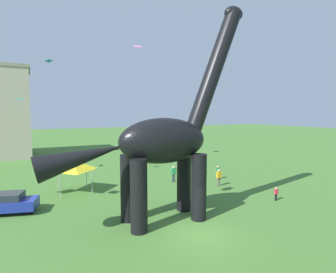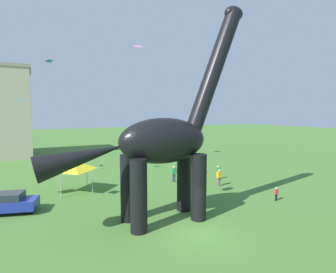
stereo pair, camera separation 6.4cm
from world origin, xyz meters
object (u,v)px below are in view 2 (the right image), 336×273
object	(u,v)px
person_vendor_side	(219,176)
kite_trailing	(49,61)
kite_drifting	(138,46)
kite_high_left	(20,99)
person_far_spectator	(174,172)
parked_sedan_left	(6,203)
person_strolling_adult	(198,166)
person_watching_child	(276,193)
person_near_flyer	(218,171)
festival_canopy_tent	(74,165)
dinosaur_sculpture	(163,141)

from	to	relation	value
person_vendor_side	kite_trailing	bearing A→B (deg)	164.74
kite_drifting	kite_high_left	xyz separation A→B (m)	(-14.71, -1.30, -7.71)
kite_drifting	person_far_spectator	bearing A→B (deg)	-91.36
parked_sedan_left	person_strolling_adult	bearing A→B (deg)	28.14
person_watching_child	person_near_flyer	distance (m)	8.11
person_strolling_adult	kite_high_left	bearing A→B (deg)	162.16
person_vendor_side	kite_high_left	xyz separation A→B (m)	(-17.75, 13.35, 7.87)
kite_high_left	kite_trailing	bearing A→B (deg)	-62.36
person_strolling_adult	festival_canopy_tent	distance (m)	14.36
parked_sedan_left	kite_drifting	xyz separation A→B (m)	(15.56, 13.58, 15.82)
person_watching_child	festival_canopy_tent	bearing A→B (deg)	9.56
kite_high_left	dinosaur_sculpture	bearing A→B (deg)	-64.38
dinosaur_sculpture	parked_sedan_left	xyz separation A→B (m)	(-9.76, 6.29, -4.73)
kite_drifting	kite_high_left	bearing A→B (deg)	-174.94
person_strolling_adult	kite_drifting	world-z (taller)	kite_drifting
person_watching_child	kite_trailing	xyz separation A→B (m)	(-16.43, 13.79, 11.79)
dinosaur_sculpture	parked_sedan_left	distance (m)	12.53
parked_sedan_left	festival_canopy_tent	bearing A→B (deg)	48.13
person_far_spectator	kite_high_left	xyz separation A→B (m)	(-14.45, 9.80, 7.87)
person_vendor_side	person_near_flyer	bearing A→B (deg)	67.78
dinosaur_sculpture	person_far_spectator	world-z (taller)	dinosaur_sculpture
parked_sedan_left	person_watching_child	distance (m)	21.27
person_watching_child	kite_high_left	world-z (taller)	kite_high_left
person_far_spectator	kite_drifting	size ratio (longest dim) A/B	1.37
person_vendor_side	parked_sedan_left	bearing A→B (deg)	-170.52
person_far_spectator	person_strolling_adult	bearing A→B (deg)	35.27
dinosaur_sculpture	festival_canopy_tent	size ratio (longest dim) A/B	4.86
person_far_spectator	dinosaur_sculpture	bearing A→B (deg)	-110.21
person_vendor_side	kite_trailing	distance (m)	20.42
kite_drifting	person_vendor_side	bearing A→B (deg)	-78.26
person_strolling_adult	festival_canopy_tent	size ratio (longest dim) A/B	0.54
person_strolling_adult	kite_trailing	distance (m)	19.72
person_vendor_side	person_strolling_adult	world-z (taller)	person_vendor_side
person_vendor_side	kite_trailing	xyz separation A→B (m)	(-14.93, 7.95, 11.44)
parked_sedan_left	kite_high_left	distance (m)	14.74
parked_sedan_left	person_vendor_side	distance (m)	18.64
person_watching_child	person_vendor_side	world-z (taller)	person_vendor_side
person_strolling_adult	kite_high_left	distance (m)	21.78
person_vendor_side	person_near_flyer	xyz separation A→B (m)	(1.59, 2.27, -0.12)
kite_high_left	person_near_flyer	bearing A→B (deg)	-29.79
person_near_flyer	kite_high_left	xyz separation A→B (m)	(-19.35, 11.07, 7.98)
person_vendor_side	kite_high_left	distance (m)	23.56
dinosaur_sculpture	festival_canopy_tent	xyz separation A→B (m)	(-4.50, 9.62, -2.99)
parked_sedan_left	kite_trailing	world-z (taller)	kite_trailing
person_vendor_side	kite_drifting	xyz separation A→B (m)	(-3.05, 14.65, 15.57)
person_strolling_adult	person_far_spectator	world-z (taller)	person_far_spectator
person_vendor_side	kite_trailing	world-z (taller)	kite_trailing
person_vendor_side	person_strolling_adult	bearing A→B (deg)	93.19
parked_sedan_left	person_near_flyer	distance (m)	20.24
person_watching_child	kite_high_left	size ratio (longest dim) A/B	0.90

